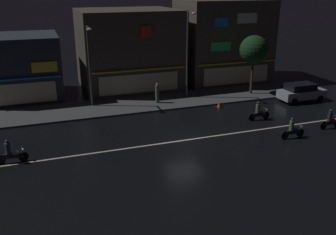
# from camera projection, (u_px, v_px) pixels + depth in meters

# --- Properties ---
(ground_plane) EXTENTS (140.00, 140.00, 0.00)m
(ground_plane) POSITION_uv_depth(u_px,v_px,m) (184.00, 140.00, 25.74)
(ground_plane) COLOR black
(lane_divider_stripe) EXTENTS (33.11, 0.16, 0.01)m
(lane_divider_stripe) POSITION_uv_depth(u_px,v_px,m) (184.00, 140.00, 25.74)
(lane_divider_stripe) COLOR beige
(lane_divider_stripe) RESTS_ON ground
(sidewalk_far) EXTENTS (34.86, 4.93, 0.14)m
(sidewalk_far) POSITION_uv_depth(u_px,v_px,m) (147.00, 103.00, 33.66)
(sidewalk_far) COLOR #424447
(sidewalk_far) RESTS_ON ground
(storefront_left_block) EXTENTS (7.02, 6.96, 5.88)m
(storefront_left_block) POSITION_uv_depth(u_px,v_px,m) (21.00, 67.00, 34.61)
(storefront_left_block) COLOR #2D333D
(storefront_left_block) RESTS_ON ground
(storefront_center_block) EXTENTS (9.68, 8.54, 7.88)m
(storefront_center_block) POSITION_uv_depth(u_px,v_px,m) (128.00, 49.00, 38.27)
(storefront_center_block) COLOR #4C443A
(storefront_center_block) RESTS_ON ground
(storefront_right_block) EXTENTS (9.31, 7.00, 8.72)m
(storefront_right_block) POSITION_uv_depth(u_px,v_px,m) (223.00, 41.00, 40.73)
(storefront_right_block) COLOR #4C443A
(storefront_right_block) RESTS_ON ground
(streetlamp_west) EXTENTS (0.44, 1.64, 6.88)m
(streetlamp_west) POSITION_uv_depth(u_px,v_px,m) (89.00, 60.00, 31.21)
(streetlamp_west) COLOR #47494C
(streetlamp_west) RESTS_ON sidewalk_far
(streetlamp_mid) EXTENTS (0.44, 1.64, 7.94)m
(streetlamp_mid) POSITION_uv_depth(u_px,v_px,m) (188.00, 48.00, 33.55)
(streetlamp_mid) COLOR #47494C
(streetlamp_mid) RESTS_ON sidewalk_far
(pedestrian_on_sidewalk) EXTENTS (0.34, 0.34, 1.81)m
(pedestrian_on_sidewalk) POSITION_uv_depth(u_px,v_px,m) (157.00, 94.00, 33.27)
(pedestrian_on_sidewalk) COLOR #4C664C
(pedestrian_on_sidewalk) RESTS_ON sidewalk_far
(street_tree) EXTENTS (2.69, 2.69, 5.60)m
(street_tree) POSITION_uv_depth(u_px,v_px,m) (254.00, 50.00, 35.07)
(street_tree) COLOR #473323
(street_tree) RESTS_ON sidewalk_far
(parked_car_near_kerb) EXTENTS (4.30, 1.98, 1.67)m
(parked_car_near_kerb) POSITION_uv_depth(u_px,v_px,m) (301.00, 92.00, 34.21)
(parked_car_near_kerb) COLOR #9EA0A5
(parked_car_near_kerb) RESTS_ON ground
(motorcycle_lead) EXTENTS (1.90, 0.60, 1.52)m
(motorcycle_lead) POSITION_uv_depth(u_px,v_px,m) (10.00, 153.00, 22.32)
(motorcycle_lead) COLOR black
(motorcycle_lead) RESTS_ON ground
(motorcycle_following) EXTENTS (1.90, 0.60, 1.52)m
(motorcycle_following) POSITION_uv_depth(u_px,v_px,m) (292.00, 130.00, 25.95)
(motorcycle_following) COLOR black
(motorcycle_following) RESTS_ON ground
(motorcycle_opposite_lane) EXTENTS (1.90, 0.60, 1.52)m
(motorcycle_opposite_lane) POSITION_uv_depth(u_px,v_px,m) (259.00, 112.00, 29.49)
(motorcycle_opposite_lane) COLOR black
(motorcycle_opposite_lane) RESTS_ON ground
(motorcycle_trailing_far) EXTENTS (1.90, 0.60, 1.52)m
(motorcycle_trailing_far) POSITION_uv_depth(u_px,v_px,m) (330.00, 120.00, 27.74)
(motorcycle_trailing_far) COLOR black
(motorcycle_trailing_far) RESTS_ON ground
(traffic_cone) EXTENTS (0.36, 0.36, 0.55)m
(traffic_cone) POSITION_uv_depth(u_px,v_px,m) (219.00, 104.00, 32.70)
(traffic_cone) COLOR orange
(traffic_cone) RESTS_ON ground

